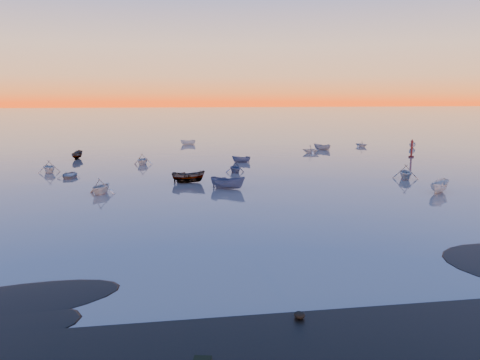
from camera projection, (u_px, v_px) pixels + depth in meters
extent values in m
plane|color=#615651|center=(207.00, 137.00, 125.09)|extent=(600.00, 600.00, 0.00)
imported|color=beige|center=(439.00, 192.00, 54.28)|extent=(4.06, 4.22, 1.43)
imported|color=#38486B|center=(235.00, 172.00, 68.27)|extent=(3.70, 2.14, 1.22)
cylinder|color=#47100F|center=(411.00, 157.00, 84.90)|extent=(0.96, 0.96, 0.32)
cylinder|color=#47100F|center=(412.00, 150.00, 84.66)|extent=(0.34, 0.34, 2.77)
cone|color=#47100F|center=(412.00, 141.00, 84.36)|extent=(0.64, 0.64, 0.53)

